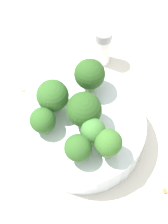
# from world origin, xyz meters

# --- Properties ---
(ground_plane) EXTENTS (3.00, 3.00, 0.00)m
(ground_plane) POSITION_xyz_m (0.00, 0.00, 0.00)
(ground_plane) COLOR silver
(bowl) EXTENTS (0.18, 0.18, 0.05)m
(bowl) POSITION_xyz_m (0.00, 0.00, 0.03)
(bowl) COLOR silver
(bowl) RESTS_ON ground_plane
(broccoli_floret_0) EXTENTS (0.05, 0.05, 0.06)m
(broccoli_floret_0) POSITION_xyz_m (0.02, -0.04, 0.09)
(broccoli_floret_0) COLOR #84AD66
(broccoli_floret_0) RESTS_ON bowl
(broccoli_floret_1) EXTENTS (0.05, 0.05, 0.06)m
(broccoli_floret_1) POSITION_xyz_m (0.00, -0.00, 0.09)
(broccoli_floret_1) COLOR #8EB770
(broccoli_floret_1) RESTS_ON bowl
(broccoli_floret_2) EXTENTS (0.04, 0.04, 0.04)m
(broccoli_floret_2) POSITION_xyz_m (0.05, -0.02, 0.08)
(broccoli_floret_2) COLOR #8EB770
(broccoli_floret_2) RESTS_ON bowl
(broccoli_floret_3) EXTENTS (0.04, 0.04, 0.05)m
(broccoli_floret_3) POSITION_xyz_m (0.04, 0.04, 0.08)
(broccoli_floret_3) COLOR #7A9E5B
(broccoli_floret_3) RESTS_ON bowl
(broccoli_floret_4) EXTENTS (0.05, 0.05, 0.06)m
(broccoli_floret_4) POSITION_xyz_m (-0.04, -0.05, 0.09)
(broccoli_floret_4) COLOR #84AD66
(broccoli_floret_4) RESTS_ON bowl
(broccoli_floret_5) EXTENTS (0.04, 0.04, 0.05)m
(broccoli_floret_5) POSITION_xyz_m (0.00, 0.06, 0.09)
(broccoli_floret_5) COLOR #84AD66
(broccoli_floret_5) RESTS_ON bowl
(broccoli_floret_6) EXTENTS (0.03, 0.03, 0.05)m
(broccoli_floret_6) POSITION_xyz_m (0.01, 0.03, 0.09)
(broccoli_floret_6) COLOR #8EB770
(broccoli_floret_6) RESTS_ON bowl
(pepper_shaker) EXTENTS (0.03, 0.03, 0.08)m
(pepper_shaker) POSITION_xyz_m (-0.11, -0.11, 0.04)
(pepper_shaker) COLOR silver
(pepper_shaker) RESTS_ON ground_plane
(almond_crumb_0) EXTENTS (0.01, 0.01, 0.01)m
(almond_crumb_0) POSITION_xyz_m (-0.05, 0.14, 0.00)
(almond_crumb_0) COLOR olive
(almond_crumb_0) RESTS_ON ground_plane
(almond_crumb_1) EXTENTS (0.01, 0.01, 0.01)m
(almond_crumb_1) POSITION_xyz_m (0.04, -0.13, 0.00)
(almond_crumb_1) COLOR tan
(almond_crumb_1) RESTS_ON ground_plane
(almond_crumb_2) EXTENTS (0.01, 0.01, 0.01)m
(almond_crumb_2) POSITION_xyz_m (-0.09, -0.07, 0.00)
(almond_crumb_2) COLOR olive
(almond_crumb_2) RESTS_ON ground_plane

